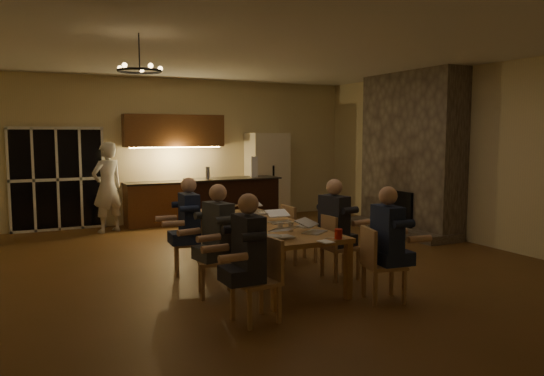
{
  "coord_description": "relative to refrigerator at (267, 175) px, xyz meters",
  "views": [
    {
      "loc": [
        -3.46,
        -7.16,
        2.0
      ],
      "look_at": [
        0.16,
        0.3,
        1.14
      ],
      "focal_mm": 35.0,
      "sensor_mm": 36.0,
      "label": 1
    }
  ],
  "objects": [
    {
      "name": "mug_back",
      "position": [
        -2.69,
        -4.0,
        -0.2
      ],
      "size": [
        0.08,
        0.08,
        0.1
      ],
      "primitive_type": "cylinder",
      "color": "silver",
      "rests_on": "dining_table"
    },
    {
      "name": "fireplace",
      "position": [
        1.8,
        -2.95,
        0.6
      ],
      "size": [
        0.58,
        2.5,
        3.2
      ],
      "primitive_type": "cube",
      "color": "#726759",
      "rests_on": "ground"
    },
    {
      "name": "plate_near",
      "position": [
        -1.93,
        -5.23,
        -0.24
      ],
      "size": [
        0.22,
        0.22,
        0.02
      ],
      "primitive_type": "cylinder",
      "color": "silver",
      "rests_on": "dining_table"
    },
    {
      "name": "dining_table",
      "position": [
        -2.3,
        -4.74,
        -0.62
      ],
      "size": [
        1.1,
        2.83,
        0.75
      ],
      "primitive_type": "cube",
      "color": "#AE8245",
      "rests_on": "ground"
    },
    {
      "name": "person_left_near",
      "position": [
        -3.21,
        -6.31,
        -0.31
      ],
      "size": [
        0.62,
        0.62,
        1.38
      ],
      "primitive_type": null,
      "rotation": [
        0.0,
        0.0,
        -1.54
      ],
      "color": "#22242C",
      "rests_on": "ground"
    },
    {
      "name": "laptop_a",
      "position": [
        -2.55,
        -5.72,
        -0.14
      ],
      "size": [
        0.32,
        0.28,
        0.23
      ],
      "primitive_type": null,
      "rotation": [
        0.0,
        0.0,
        3.15
      ],
      "color": "silver",
      "rests_on": "dining_table"
    },
    {
      "name": "laptop_e",
      "position": [
        -2.49,
        -3.68,
        -0.14
      ],
      "size": [
        0.39,
        0.37,
        0.23
      ],
      "primitive_type": null,
      "rotation": [
        0.0,
        0.0,
        3.46
      ],
      "color": "silver",
      "rests_on": "dining_table"
    },
    {
      "name": "notepad",
      "position": [
        -2.18,
        -6.19,
        -0.24
      ],
      "size": [
        0.15,
        0.2,
        0.01
      ],
      "primitive_type": "cube",
      "rotation": [
        0.0,
        0.0,
        0.1
      ],
      "color": "white",
      "rests_on": "dining_table"
    },
    {
      "name": "redcup_mid",
      "position": [
        -2.76,
        -4.35,
        -0.19
      ],
      "size": [
        0.08,
        0.08,
        0.12
      ],
      "primitive_type": "cylinder",
      "color": "#B51A0C",
      "rests_on": "dining_table"
    },
    {
      "name": "chair_left_near",
      "position": [
        -3.13,
        -6.32,
        -0.55
      ],
      "size": [
        0.49,
        0.49,
        0.89
      ],
      "primitive_type": null,
      "rotation": [
        0.0,
        0.0,
        -1.44
      ],
      "color": "#A28451",
      "rests_on": "ground"
    },
    {
      "name": "right_wall",
      "position": [
        2.12,
        -4.15,
        0.6
      ],
      "size": [
        0.04,
        9.0,
        3.2
      ],
      "primitive_type": "cube",
      "color": "beige",
      "rests_on": "ground"
    },
    {
      "name": "bar_blender",
      "position": [
        -0.86,
        -1.18,
        0.29
      ],
      "size": [
        0.16,
        0.16,
        0.43
      ],
      "primitive_type": "cube",
      "rotation": [
        0.0,
        0.0,
        -0.21
      ],
      "color": "silver",
      "rests_on": "bar_island"
    },
    {
      "name": "laptop_c",
      "position": [
        -2.51,
        -4.73,
        -0.14
      ],
      "size": [
        0.4,
        0.37,
        0.23
      ],
      "primitive_type": null,
      "rotation": [
        0.0,
        0.0,
        3.49
      ],
      "color": "silver",
      "rests_on": "dining_table"
    },
    {
      "name": "laptop_b",
      "position": [
        -2.01,
        -5.64,
        -0.14
      ],
      "size": [
        0.42,
        0.41,
        0.23
      ],
      "primitive_type": null,
      "rotation": [
        0.0,
        0.0,
        0.62
      ],
      "color": "silver",
      "rests_on": "dining_table"
    },
    {
      "name": "chair_left_far",
      "position": [
        -3.18,
        -4.09,
        -0.55
      ],
      "size": [
        0.52,
        0.52,
        0.89
      ],
      "primitive_type": null,
      "rotation": [
        0.0,
        0.0,
        -1.79
      ],
      "color": "#A28451",
      "rests_on": "ground"
    },
    {
      "name": "floor",
      "position": [
        -1.9,
        -4.15,
        -1.0
      ],
      "size": [
        9.0,
        9.0,
        0.0
      ],
      "primitive_type": "plane",
      "color": "brown",
      "rests_on": "ground"
    },
    {
      "name": "mug_mid",
      "position": [
        -2.15,
        -4.14,
        -0.2
      ],
      "size": [
        0.08,
        0.08,
        0.1
      ],
      "primitive_type": "cylinder",
      "color": "silver",
      "rests_on": "dining_table"
    },
    {
      "name": "can_silver",
      "position": [
        -2.25,
        -5.45,
        -0.19
      ],
      "size": [
        0.06,
        0.06,
        0.12
      ],
      "primitive_type": "cylinder",
      "color": "#B2B2B7",
      "rests_on": "dining_table"
    },
    {
      "name": "person_left_far",
      "position": [
        -3.18,
        -4.14,
        -0.31
      ],
      "size": [
        0.63,
        0.63,
        1.38
      ],
      "primitive_type": null,
      "rotation": [
        0.0,
        0.0,
        -1.63
      ],
      "color": "#1D264A",
      "rests_on": "ground"
    },
    {
      "name": "standing_person",
      "position": [
        -3.72,
        -0.32,
        -0.09
      ],
      "size": [
        0.79,
        0.67,
        1.83
      ],
      "primitive_type": "imported",
      "rotation": [
        0.0,
        0.0,
        3.56
      ],
      "color": "silver",
      "rests_on": "ground"
    },
    {
      "name": "ceiling",
      "position": [
        -1.9,
        -4.15,
        2.22
      ],
      "size": [
        8.0,
        9.0,
        0.04
      ],
      "primitive_type": "cube",
      "color": "white",
      "rests_on": "back_wall"
    },
    {
      "name": "mug_front",
      "position": [
        -2.31,
        -5.26,
        -0.2
      ],
      "size": [
        0.07,
        0.07,
        0.1
      ],
      "primitive_type": "cylinder",
      "color": "silver",
      "rests_on": "dining_table"
    },
    {
      "name": "refrigerator",
      "position": [
        0.0,
        0.0,
        0.0
      ],
      "size": [
        0.9,
        0.68,
        2.0
      ],
      "primitive_type": "cube",
      "color": "beige",
      "rests_on": "ground"
    },
    {
      "name": "french_doors",
      "position": [
        -4.6,
        0.32,
        0.05
      ],
      "size": [
        1.86,
        0.08,
        2.1
      ],
      "primitive_type": "cube",
      "color": "black",
      "rests_on": "ground"
    },
    {
      "name": "laptop_d",
      "position": [
        -2.06,
        -4.79,
        -0.14
      ],
      "size": [
        0.33,
        0.29,
        0.23
      ],
      "primitive_type": null,
      "rotation": [
        0.0,
        0.0,
        -0.03
      ],
      "color": "silver",
      "rests_on": "dining_table"
    },
    {
      "name": "person_left_mid",
      "position": [
        -3.14,
        -5.22,
        -0.31
      ],
      "size": [
        0.71,
        0.71,
        1.38
      ],
      "primitive_type": null,
      "rotation": [
        0.0,
        0.0,
        -1.37
      ],
      "color": "#3A4045",
      "rests_on": "ground"
    },
    {
      "name": "chandelier",
      "position": [
        -3.96,
        -4.75,
        1.75
      ],
      "size": [
        0.54,
        0.54,
        0.03
      ],
      "primitive_type": "torus",
      "color": "black",
      "rests_on": "ceiling"
    },
    {
      "name": "chair_left_mid",
      "position": [
        -3.2,
        -5.27,
        -0.55
      ],
      "size": [
        0.53,
        0.53,
        0.89
      ],
      "primitive_type": null,
      "rotation": [
        0.0,
        0.0,
        -1.81
      ],
      "color": "#A28451",
      "rests_on": "ground"
    },
    {
      "name": "redcup_near",
      "position": [
        -1.95,
        -6.1,
        -0.19
      ],
      "size": [
        0.09,
        0.09,
        0.12
      ],
      "primitive_type": "cylinder",
      "color": "#B51A0C",
      "rests_on": "dining_table"
    },
    {
      "name": "plate_far",
      "position": [
        -1.9,
        -3.95,
        -0.24
      ],
      "size": [
        0.23,
        0.23,
        0.02
      ],
      "primitive_type": "cylinder",
      "color": "silver",
      "rests_on": "dining_table"
    },
    {
      "name": "kitchenette",
      "position": [
        -2.2,
        0.05,
        0.2
      ],
      "size": [
        2.24,
        0.68,
        2.4
      ],
      "primitive_type": null,
      "color": "brown",
      "rests_on": "ground"
    },
    {
      "name": "person_right_near",
      "position": [
        -1.45,
        -6.37,
        -0.31
      ],
      "size": [
        0.66,
        0.66,
        1.38
      ],
      "primitive_type": null,
      "rotation": [
        0.0,
        0.0,
        1.47
      ],
      "color": "#1D264A",
      "rests_on": "ground"
    },
    {
      "name": "chair_right_near",
      "position": [
        -1.47,
        -6.34,
        -0.55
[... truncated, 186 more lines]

